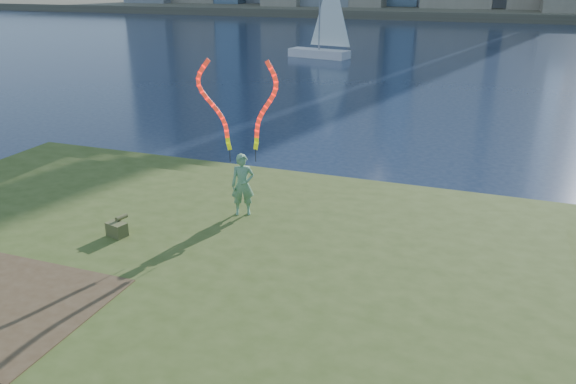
% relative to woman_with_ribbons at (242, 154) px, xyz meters
% --- Properties ---
extents(ground, '(320.00, 320.00, 0.00)m').
position_rel_woman_with_ribbons_xyz_m(ground, '(0.02, -1.84, -2.25)').
color(ground, '#19263F').
rests_on(ground, ground).
extents(grassy_knoll, '(20.00, 18.00, 0.80)m').
position_rel_woman_with_ribbons_xyz_m(grassy_knoll, '(0.02, -4.14, -1.91)').
color(grassy_knoll, '#3C4C1B').
rests_on(grassy_knoll, ground).
extents(dirt_patch, '(3.20, 3.00, 0.02)m').
position_rel_woman_with_ribbons_xyz_m(dirt_patch, '(-2.18, -5.04, -1.44)').
color(dirt_patch, '#47331E').
rests_on(dirt_patch, grassy_knoll).
extents(far_shore, '(320.00, 40.00, 1.20)m').
position_rel_woman_with_ribbons_xyz_m(far_shore, '(0.02, 93.16, -1.65)').
color(far_shore, '#514C3C').
rests_on(far_shore, ground).
extents(woman_with_ribbons, '(1.82, 0.82, 3.86)m').
position_rel_woman_with_ribbons_xyz_m(woman_with_ribbons, '(0.00, 0.00, 0.00)').
color(woman_with_ribbons, '#176A21').
rests_on(woman_with_ribbons, grassy_knoll).
extents(canvas_bag, '(0.47, 0.53, 0.40)m').
position_rel_woman_with_ribbons_xyz_m(canvas_bag, '(-2.05, -2.03, -1.29)').
color(canvas_bag, '#4F512E').
rests_on(canvas_bag, grassy_knoll).
extents(sailboat, '(5.15, 2.53, 7.73)m').
position_rel_woman_with_ribbons_xyz_m(sailboat, '(-7.76, 31.87, -0.92)').
color(sailboat, white).
rests_on(sailboat, ground).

